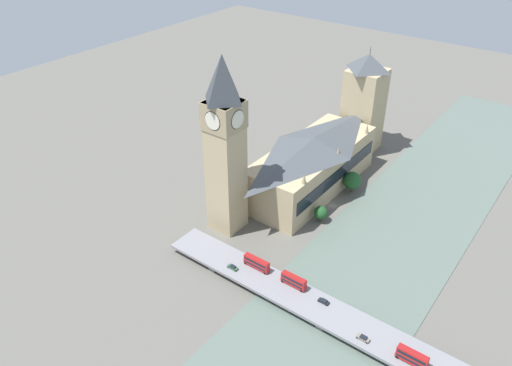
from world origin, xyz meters
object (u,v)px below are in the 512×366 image
(double_decker_bus_lead, at_px, (257,263))
(car_southbound_lead, at_px, (363,338))
(double_decker_bus_mid, at_px, (294,280))
(clock_tower, at_px, (225,143))
(double_decker_bus_rear, at_px, (412,357))
(parliament_hall, at_px, (312,163))
(car_northbound_tail, at_px, (233,267))
(car_northbound_mid, at_px, (324,301))
(road_bridge, at_px, (328,313))
(victoria_tower, at_px, (364,103))

(double_decker_bus_lead, distance_m, car_southbound_lead, 51.31)
(double_decker_bus_mid, bearing_deg, clock_tower, -20.97)
(double_decker_bus_lead, height_order, double_decker_bus_mid, double_decker_bus_mid)
(double_decker_bus_rear, bearing_deg, parliament_hall, -41.93)
(parliament_hall, xyz_separation_m, car_northbound_tail, (-9.84, 76.05, -9.52))
(double_decker_bus_mid, distance_m, car_northbound_tail, 25.74)
(car_northbound_mid, bearing_deg, double_decker_bus_rear, 170.74)
(double_decker_bus_mid, distance_m, car_northbound_mid, 14.02)
(parliament_hall, xyz_separation_m, car_northbound_mid, (-48.50, 70.21, -9.57))
(road_bridge, relative_size, double_decker_bus_mid, 13.78)
(victoria_tower, height_order, double_decker_bus_lead, victoria_tower)
(double_decker_bus_lead, xyz_separation_m, car_northbound_tail, (7.35, 6.22, -1.86))
(car_northbound_tail, bearing_deg, double_decker_bus_mid, -165.05)
(parliament_hall, height_order, victoria_tower, victoria_tower)
(double_decker_bus_lead, bearing_deg, car_northbound_mid, 179.32)
(double_decker_bus_mid, relative_size, car_northbound_tail, 2.34)
(double_decker_bus_lead, distance_m, double_decker_bus_mid, 17.45)
(victoria_tower, bearing_deg, double_decker_bus_rear, 123.10)
(clock_tower, height_order, car_southbound_lead, clock_tower)
(victoria_tower, distance_m, double_decker_bus_lead, 126.86)
(double_decker_bus_lead, distance_m, double_decker_bus_rear, 67.84)
(parliament_hall, height_order, double_decker_bus_mid, parliament_hall)
(double_decker_bus_mid, xyz_separation_m, car_southbound_lead, (-33.33, 7.53, -1.88))
(parliament_hall, bearing_deg, double_decker_bus_lead, 103.83)
(double_decker_bus_mid, xyz_separation_m, car_northbound_tail, (24.80, 6.62, -1.89))
(road_bridge, xyz_separation_m, car_southbound_lead, (-15.79, 3.88, 1.55))
(double_decker_bus_rear, bearing_deg, car_southbound_lead, 2.89)
(road_bridge, distance_m, car_southbound_lead, 16.33)
(victoria_tower, distance_m, car_northbound_tail, 132.50)
(clock_tower, xyz_separation_m, car_northbound_tail, (-23.36, 25.08, -38.41))
(road_bridge, height_order, double_decker_bus_mid, double_decker_bus_mid)
(car_northbound_tail, bearing_deg, double_decker_bus_rear, 179.95)
(victoria_tower, xyz_separation_m, double_decker_bus_lead, (-17.25, 123.80, -21.64))
(car_northbound_mid, bearing_deg, car_southbound_lead, 160.87)
(double_decker_bus_rear, xyz_separation_m, car_northbound_mid, (36.24, -5.91, -2.12))
(double_decker_bus_mid, height_order, car_northbound_mid, double_decker_bus_mid)
(car_northbound_mid, relative_size, car_northbound_tail, 0.93)
(clock_tower, relative_size, car_northbound_mid, 19.39)
(victoria_tower, xyz_separation_m, car_northbound_tail, (-9.90, 130.02, -23.50))
(car_northbound_mid, bearing_deg, clock_tower, -17.23)
(car_northbound_mid, height_order, car_southbound_lead, car_southbound_lead)
(clock_tower, relative_size, car_northbound_tail, 17.95)
(road_bridge, bearing_deg, victoria_tower, -67.65)
(double_decker_bus_mid, bearing_deg, car_northbound_tail, 14.95)
(double_decker_bus_mid, bearing_deg, parliament_hall, -63.48)
(double_decker_bus_lead, bearing_deg, car_northbound_tail, 40.21)
(victoria_tower, relative_size, double_decker_bus_lead, 5.23)
(clock_tower, distance_m, double_decker_bus_mid, 63.20)
(car_northbound_tail, bearing_deg, car_southbound_lead, 179.11)
(road_bridge, relative_size, double_decker_bus_rear, 13.90)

